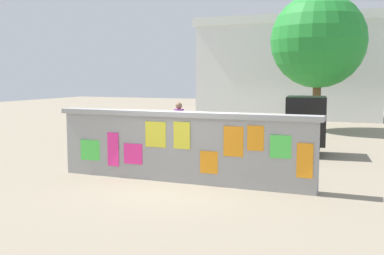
% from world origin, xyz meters
% --- Properties ---
extents(ground, '(60.00, 60.00, 0.00)m').
position_xyz_m(ground, '(0.00, 8.00, 0.00)').
color(ground, gray).
extents(poster_wall, '(6.45, 0.42, 1.66)m').
position_xyz_m(poster_wall, '(0.00, -0.00, 0.86)').
color(poster_wall, '#969696').
rests_on(poster_wall, ground).
extents(auto_rickshaw_truck, '(3.76, 1.95, 1.85)m').
position_xyz_m(auto_rickshaw_truck, '(1.15, 4.84, 0.90)').
color(auto_rickshaw_truck, black).
rests_on(auto_rickshaw_truck, ground).
extents(motorcycle, '(1.87, 0.69, 0.87)m').
position_xyz_m(motorcycle, '(1.69, 1.22, 0.46)').
color(motorcycle, black).
rests_on(motorcycle, ground).
extents(bicycle_near, '(1.65, 0.62, 0.95)m').
position_xyz_m(bicycle_near, '(-2.02, 1.13, 0.36)').
color(bicycle_near, black).
rests_on(bicycle_near, ground).
extents(person_walking, '(0.44, 0.44, 1.62)m').
position_xyz_m(person_walking, '(-1.90, 4.18, 0.99)').
color(person_walking, yellow).
rests_on(person_walking, ground).
extents(tree_roadside, '(4.27, 4.27, 6.22)m').
position_xyz_m(tree_roadside, '(1.59, 11.90, 4.07)').
color(tree_roadside, brown).
rests_on(tree_roadside, ground).
extents(building_background, '(10.92, 4.56, 5.96)m').
position_xyz_m(building_background, '(-0.82, 18.50, 3.00)').
color(building_background, silver).
rests_on(building_background, ground).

